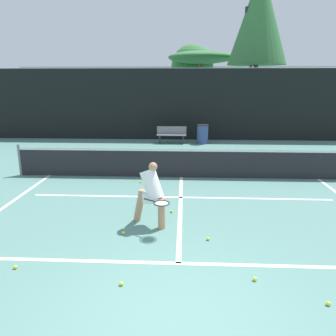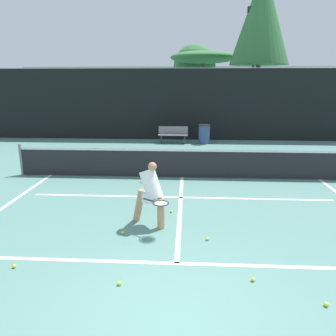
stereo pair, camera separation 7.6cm
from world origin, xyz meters
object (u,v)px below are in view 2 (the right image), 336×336
(parked_car, at_px, (165,123))
(trash_bin, at_px, (204,134))
(player_practicing, at_px, (151,192))
(courtside_bench, at_px, (173,134))

(parked_car, bearing_deg, trash_bin, -57.39)
(trash_bin, xyz_separation_m, parked_car, (-2.27, 3.55, 0.12))
(player_practicing, height_order, trash_bin, player_practicing)
(player_practicing, distance_m, courtside_bench, 10.03)
(player_practicing, height_order, parked_car, player_practicing)
(player_practicing, bearing_deg, trash_bin, 112.91)
(courtside_bench, relative_size, trash_bin, 1.56)
(player_practicing, distance_m, trash_bin, 10.18)
(player_practicing, bearing_deg, courtside_bench, 121.93)
(player_practicing, relative_size, parked_car, 0.33)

